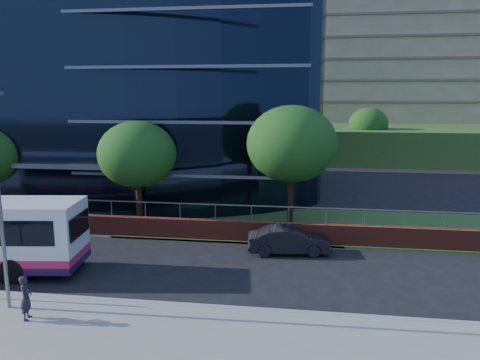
% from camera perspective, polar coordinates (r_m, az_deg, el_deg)
% --- Properties ---
extents(grass_verge, '(36.00, 8.00, 0.12)m').
position_cam_1_polar(grass_verge, '(30.11, 21.64, -5.68)').
color(grass_verge, '#2D511E').
rests_on(grass_verge, ground).
extents(glass_office, '(44.00, 23.10, 16.00)m').
position_cam_1_polar(glass_office, '(43.39, -20.89, 9.70)').
color(glass_office, black).
rests_on(glass_office, ground).
extents(retaining_wall, '(34.00, 0.40, 2.11)m').
position_cam_1_polar(retaining_wall, '(25.74, 14.87, -6.68)').
color(retaining_wall, maroon).
rests_on(retaining_wall, ground).
extents(apartment_block, '(60.00, 42.00, 30.00)m').
position_cam_1_polar(apartment_block, '(75.96, 20.15, 12.10)').
color(apartment_block, '#2D511E').
rests_on(apartment_block, ground).
extents(tree_far_c, '(4.62, 4.62, 6.51)m').
position_cam_1_polar(tree_far_c, '(28.19, -12.44, 3.06)').
color(tree_far_c, black).
rests_on(tree_far_c, ground).
extents(tree_far_d, '(5.28, 5.28, 7.44)m').
position_cam_1_polar(tree_far_d, '(27.32, 6.30, 4.39)').
color(tree_far_d, black).
rests_on(tree_far_d, ground).
extents(tree_dist_e, '(4.62, 4.62, 6.51)m').
position_cam_1_polar(tree_dist_e, '(57.71, 15.38, 6.56)').
color(tree_dist_e, black).
rests_on(tree_dist_e, ground).
extents(parked_car, '(4.32, 2.01, 1.37)m').
position_cam_1_polar(parked_car, '(24.14, 5.97, -7.33)').
color(parked_car, black).
rests_on(parked_car, ground).
extents(pedestrian, '(0.53, 0.67, 1.61)m').
position_cam_1_polar(pedestrian, '(18.58, -24.62, -12.91)').
color(pedestrian, black).
rests_on(pedestrian, pavement_near).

